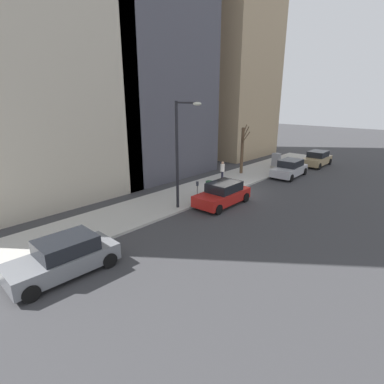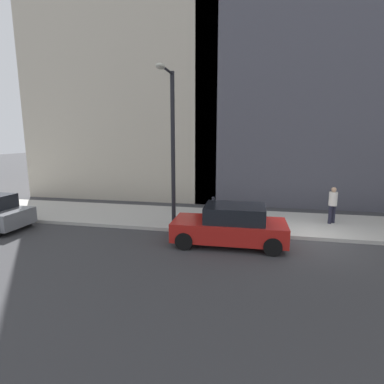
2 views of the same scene
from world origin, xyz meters
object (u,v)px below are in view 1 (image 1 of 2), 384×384
at_px(bare_tree, 242,149).
at_px(office_block_center, 134,9).
at_px(trash_bin, 209,187).
at_px(parking_meter, 197,189).
at_px(parked_car_silver, 290,169).
at_px(pedestrian_near_meter, 222,170).
at_px(office_tower_left, 231,37).
at_px(streetlamp, 180,147).
at_px(parked_car_red, 223,194).
at_px(parked_car_tan, 317,159).
at_px(parked_car_grey, 64,257).
at_px(utility_box, 276,161).

bearing_deg(bare_tree, office_block_center, 32.00).
relative_size(bare_tree, trash_bin, 4.86).
bearing_deg(parking_meter, parked_car_silver, -97.62).
distance_m(pedestrian_near_meter, office_tower_left, 18.54).
height_order(parked_car_silver, streetlamp, streetlamp).
relative_size(parking_meter, pedestrian_near_meter, 0.81).
relative_size(parked_car_red, office_block_center, 0.15).
bearing_deg(parking_meter, streetlamp, 95.40).
bearing_deg(office_tower_left, parking_meter, 119.84).
relative_size(parked_car_tan, pedestrian_near_meter, 2.55).
relative_size(parked_car_red, trash_bin, 4.70).
bearing_deg(parked_car_grey, bare_tree, -76.71).
height_order(parked_car_grey, office_block_center, office_block_center).
distance_m(office_tower_left, office_block_center, 13.18).
bearing_deg(bare_tree, parked_car_tan, -113.61).
bearing_deg(office_tower_left, parked_car_tan, -177.54).
height_order(parked_car_tan, office_tower_left, office_tower_left).
bearing_deg(bare_tree, parked_car_grey, 101.64).
bearing_deg(parked_car_silver, utility_box, -42.13).
bearing_deg(trash_bin, bare_tree, -76.00).
height_order(parked_car_tan, streetlamp, streetlamp).
bearing_deg(streetlamp, pedestrian_near_meter, -74.33).
relative_size(parked_car_red, streetlamp, 0.65).
bearing_deg(office_tower_left, streetlamp, 117.82).
distance_m(parked_car_silver, utility_box, 3.01).
xyz_separation_m(parked_car_red, utility_box, (2.33, -11.99, 0.11)).
height_order(parked_car_tan, parked_car_silver, same).
relative_size(parked_car_tan, parked_car_grey, 0.99).
relative_size(office_tower_left, office_block_center, 0.96).
distance_m(utility_box, pedestrian_near_meter, 7.71).
height_order(utility_box, pedestrian_near_meter, pedestrian_near_meter).
height_order(parking_meter, streetlamp, streetlamp).
relative_size(streetlamp, office_block_center, 0.23).
height_order(parked_car_silver, parked_car_red, same).
bearing_deg(bare_tree, parked_car_silver, -147.36).
bearing_deg(bare_tree, streetlamp, 102.51).
height_order(parked_car_silver, bare_tree, bare_tree).
relative_size(trash_bin, office_tower_left, 0.03).
height_order(parked_car_tan, bare_tree, bare_tree).
height_order(bare_tree, office_block_center, office_block_center).
bearing_deg(trash_bin, utility_box, -87.92).
height_order(trash_bin, pedestrian_near_meter, pedestrian_near_meter).
bearing_deg(office_tower_left, parked_car_silver, 152.49).
relative_size(parked_car_red, pedestrian_near_meter, 2.55).
xyz_separation_m(parking_meter, office_tower_left, (9.55, -16.65, 12.43)).
relative_size(parked_car_tan, utility_box, 2.96).
bearing_deg(streetlamp, trash_bin, -80.31).
bearing_deg(trash_bin, parked_car_red, 152.81).
bearing_deg(trash_bin, parking_meter, 103.70).
relative_size(bare_tree, pedestrian_near_meter, 2.64).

